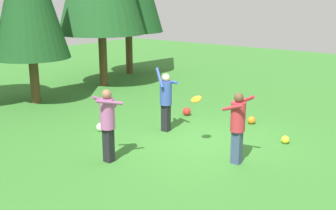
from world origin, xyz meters
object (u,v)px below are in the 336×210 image
Objects in this scene: ball_yellow at (285,140)px; frisbee at (196,99)px; person_thrower at (166,97)px; ball_white at (101,127)px; ball_red at (187,111)px; person_catcher at (238,122)px; ball_orange at (252,120)px; person_bystander at (108,119)px.

frisbee is at bearing 133.71° from ball_yellow.
person_thrower is 7.40× the size of ball_white.
ball_red is at bearing -20.47° from ball_white.
person_catcher is at bearing 5.00° from person_thrower.
person_catcher is 6.73× the size of ball_white.
ball_white reaches higher than ball_orange.
person_bystander is 6.96× the size of ball_white.
ball_yellow is at bearing -46.29° from frisbee.
ball_white is (-0.53, 2.93, -1.16)m from frisbee.
person_catcher is at bearing -87.01° from ball_white.
ball_white is (-2.20, 4.68, 0.02)m from ball_yellow.
ball_white is at bearing 15.91° from person_catcher.
frisbee is at bearing -0.00° from person_catcher.
ball_red is at bearing 38.69° from frisbee.
person_catcher reaches higher than ball_orange.
frisbee is 2.99m from ball_orange.
ball_orange reaches higher than ball_yellow.
person_thrower is at bearing 141.13° from ball_orange.
ball_yellow is (1.98, -0.42, -0.90)m from person_catcher.
person_thrower is 2.93m from person_catcher.
ball_orange is at bearing 74.79° from person_thrower.
frisbee is 1.30× the size of ball_white.
frisbee is 1.37× the size of ball_orange.
ball_orange is (2.73, -0.26, -1.17)m from frisbee.
ball_red is (2.33, 1.86, -1.16)m from frisbee.
person_catcher reaches higher than ball_red.
person_thrower is 8.66× the size of ball_yellow.
frisbee is 2.69m from ball_yellow.
ball_white is at bearing 135.69° from ball_orange.
person_bystander is 8.15× the size of ball_yellow.
person_bystander is (-2.65, -0.30, 0.04)m from person_thrower.
ball_white is at bearing 159.53° from ball_red.
ball_orange is at bearing -44.31° from ball_white.
frisbee is 1.22× the size of ball_red.
person_bystander is at bearing 47.65° from person_catcher.
person_catcher is 4.36m from ball_white.
ball_orange is at bearing -5.36° from frisbee.
frisbee is at bearing 0.00° from person_bystander.
ball_white is (-1.16, 1.49, -0.88)m from person_thrower.
person_bystander is 2.33m from frisbee.
person_bystander reaches higher than ball_orange.
ball_yellow is (-0.65, -3.61, -0.03)m from ball_red.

